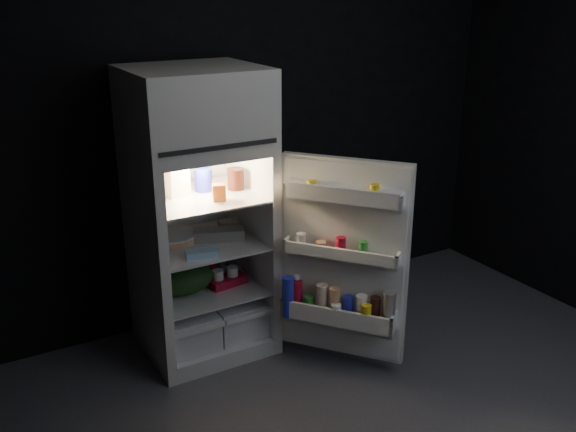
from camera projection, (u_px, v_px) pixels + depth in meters
floor at (393, 430)px, 3.38m from camera, size 4.00×3.40×0.00m
wall_back at (244, 121)px, 4.31m from camera, size 4.00×0.00×2.70m
refrigerator at (198, 204)px, 3.89m from camera, size 0.76×0.71×1.78m
fridge_door at (342, 265)px, 3.73m from camera, size 0.60×0.68×1.22m
milk_jug at (174, 176)px, 3.79m from camera, size 0.16×0.16×0.24m
mayo_jar at (203, 180)px, 3.89m from camera, size 0.11×0.11×0.14m
jam_jar at (236, 179)px, 3.93m from camera, size 0.13×0.13×0.13m
amber_bottle at (151, 182)px, 3.71m from camera, size 0.08×0.08×0.22m
small_carton at (219, 193)px, 3.72m from camera, size 0.09×0.07×0.10m
egg_carton at (219, 234)px, 3.95m from camera, size 0.33×0.23×0.07m
pie at (172, 238)px, 3.94m from camera, size 0.37×0.37×0.04m
flat_package at (202, 253)px, 3.71m from camera, size 0.20×0.13×0.04m
wrapped_pkg at (229, 224)px, 4.15m from camera, size 0.14×0.13×0.05m
produce_bag at (184, 277)px, 3.93m from camera, size 0.41×0.36×0.20m
yogurt_tray at (227, 281)px, 4.05m from camera, size 0.26×0.16×0.05m
small_can_red at (212, 269)px, 4.16m from camera, size 0.08×0.08×0.09m
small_can_silver at (220, 263)px, 4.26m from camera, size 0.08×0.08×0.09m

